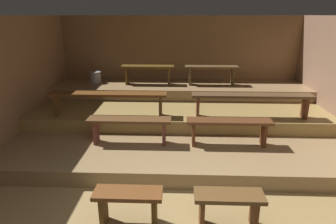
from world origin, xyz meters
TOP-DOWN VIEW (x-y plane):
  - ground at (0.00, 2.63)m, footprint 6.89×6.07m
  - wall_back at (0.00, 5.30)m, footprint 6.89×0.06m
  - wall_left at (-3.08, 2.63)m, footprint 0.06×6.07m
  - platform_lower at (0.00, 3.27)m, footprint 6.09×4.00m
  - platform_middle at (0.00, 3.97)m, footprint 6.09×2.59m
  - platform_upper at (0.00, 4.63)m, footprint 6.09×1.27m
  - bench_floor_left at (-0.58, 0.54)m, footprint 0.80×0.29m
  - bench_floor_right at (0.58, 0.54)m, footprint 0.80×0.29m
  - bench_lower_left at (-0.85, 2.28)m, footprint 1.43×0.29m
  - bench_lower_right at (0.85, 2.28)m, footprint 1.43×0.29m
  - bench_middle_left at (-1.38, 3.00)m, footprint 2.27×0.29m
  - bench_middle_right at (1.38, 3.00)m, footprint 2.27×0.29m
  - bench_upper_left at (-0.77, 4.62)m, footprint 1.27×0.29m
  - bench_upper_right at (0.77, 4.62)m, footprint 1.27×0.29m
  - pail_upper at (-2.11, 4.72)m, footprint 0.29×0.29m

SIDE VIEW (x-z plane):
  - ground at x=0.00m, z-range -0.08..0.00m
  - platform_lower at x=0.00m, z-range 0.00..0.26m
  - bench_floor_left at x=-0.58m, z-range 0.10..0.56m
  - bench_floor_right at x=0.58m, z-range 0.10..0.56m
  - platform_middle at x=0.00m, z-range 0.26..0.51m
  - bench_lower_left at x=-0.85m, z-range 0.39..0.85m
  - bench_lower_right at x=0.85m, z-range 0.39..0.85m
  - platform_upper at x=0.00m, z-range 0.51..0.77m
  - bench_middle_left at x=-1.38m, z-range 0.67..1.12m
  - bench_middle_right at x=1.38m, z-range 0.67..1.12m
  - pail_upper at x=-2.11m, z-range 0.77..1.05m
  - bench_upper_left at x=-0.77m, z-range 0.90..1.35m
  - bench_upper_right at x=0.77m, z-range 0.90..1.35m
  - wall_back at x=0.00m, z-range 0.00..2.38m
  - wall_left at x=-3.08m, z-range 0.00..2.38m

